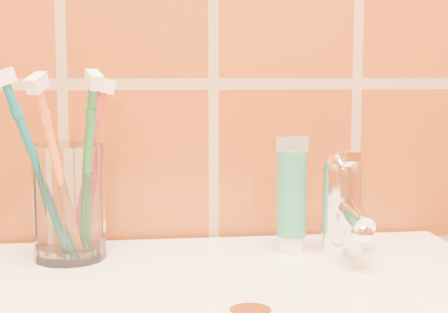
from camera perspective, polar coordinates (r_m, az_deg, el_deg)
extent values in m
cylinder|color=white|center=(0.60, 2.23, -12.77)|extent=(0.04, 0.04, 0.00)
cylinder|color=white|center=(0.78, -12.78, -3.72)|extent=(0.09, 0.09, 0.13)
cylinder|color=white|center=(0.80, 5.60, -7.23)|extent=(0.03, 0.03, 0.02)
cylinder|color=#1C754C|center=(0.79, 5.65, -3.08)|extent=(0.03, 0.03, 0.10)
cube|color=beige|center=(0.78, 5.70, 1.04)|extent=(0.04, 0.00, 0.02)
cylinder|color=white|center=(0.79, 9.78, -4.67)|extent=(0.05, 0.05, 0.09)
sphere|color=white|center=(0.78, 9.85, -1.26)|extent=(0.05, 0.05, 0.05)
cylinder|color=white|center=(0.75, 10.63, -4.69)|extent=(0.02, 0.09, 0.03)
cube|color=white|center=(0.77, 10.14, -0.07)|extent=(0.02, 0.06, 0.01)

